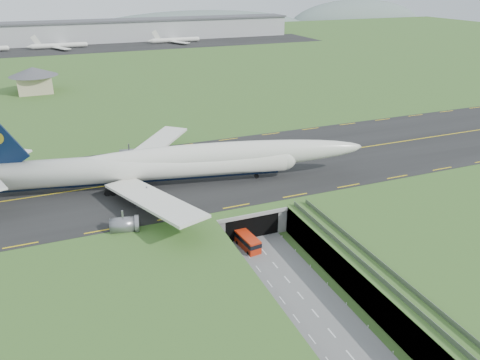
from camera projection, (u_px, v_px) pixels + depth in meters
name	position (u px, v px, depth m)	size (l,w,h in m)	color
ground	(268.00, 258.00, 91.83)	(900.00, 900.00, 0.00)	#416327
airfield_deck	(269.00, 245.00, 90.63)	(800.00, 800.00, 6.00)	gray
trench_road	(286.00, 278.00, 85.42)	(12.00, 75.00, 0.20)	slate
taxiway	(213.00, 170.00, 117.44)	(800.00, 44.00, 0.18)	black
tunnel_portal	(237.00, 207.00, 104.70)	(17.00, 22.30, 6.00)	gray
guideway	(379.00, 276.00, 77.24)	(3.00, 53.00, 7.05)	#A8A8A3
jumbo_jet	(172.00, 164.00, 107.10)	(91.64, 58.71, 19.81)	silver
shuttle_tram	(248.00, 242.00, 94.44)	(3.34, 7.11, 2.82)	red
service_building	(34.00, 78.00, 193.68)	(19.81, 19.81, 10.57)	#BEB189
cargo_terminal	(94.00, 31.00, 340.65)	(320.00, 67.00, 15.60)	#B2B2B2
distant_hills	(147.00, 34.00, 480.94)	(700.00, 91.00, 60.00)	slate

